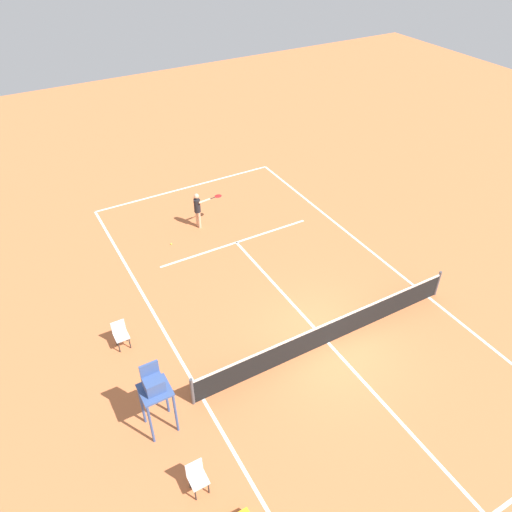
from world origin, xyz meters
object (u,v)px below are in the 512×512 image
Objects in this scene: courtside_chair_mid at (120,333)px; player_serving at (198,207)px; umpire_chair at (155,389)px; tennis_ball at (171,244)px; courtside_chair_near at (197,476)px.

player_serving is at bearing -134.79° from courtside_chair_mid.
umpire_chair reaches higher than courtside_chair_mid.
tennis_ball is at bearing -127.92° from courtside_chair_mid.
player_serving is 1.73× the size of courtside_chair_mid.
courtside_chair_mid is at bearing -89.79° from umpire_chair.
courtside_chair_mid is at bearing -51.13° from player_serving.
tennis_ball is 10.57m from courtside_chair_near.
courtside_chair_mid is (5.07, 5.11, -0.44)m from player_serving.
tennis_ball is 0.07× the size of courtside_chair_mid.
umpire_chair is at bearing 90.21° from courtside_chair_mid.
tennis_ball is 0.03× the size of umpire_chair.
player_serving reaches higher than courtside_chair_mid.
umpire_chair is at bearing -36.91° from player_serving.
player_serving is 7.21m from courtside_chair_mid.
player_serving is at bearing -120.57° from umpire_chair.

